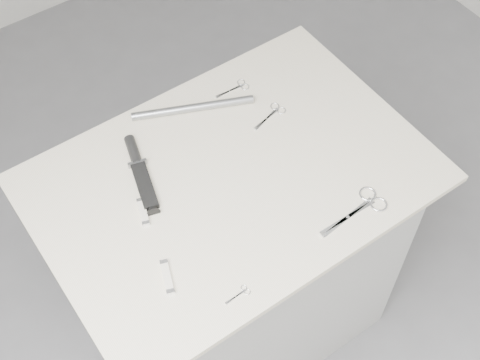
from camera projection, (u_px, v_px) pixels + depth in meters
ground at (234, 323)px, 2.47m from camera, size 4.00×4.00×0.01m
plinth at (233, 264)px, 2.10m from camera, size 0.90×0.60×0.90m
display_board at (232, 179)px, 1.73m from camera, size 1.00×0.70×0.02m
large_shears at (364, 206)px, 1.66m from camera, size 0.19×0.09×0.01m
embroidery_scissors_a at (273, 113)px, 1.84m from camera, size 0.11×0.06×0.00m
embroidery_scissors_b at (237, 88)px, 1.90m from camera, size 0.10×0.05×0.00m
tiny_scissors at (240, 294)px, 1.52m from camera, size 0.06×0.03×0.00m
sheathed_knife at (139, 169)px, 1.72m from camera, size 0.10×0.24×0.03m
pocket_knife_a at (143, 212)px, 1.65m from camera, size 0.04×0.08×0.01m
pocket_knife_b at (167, 277)px, 1.54m from camera, size 0.05×0.09×0.01m
metal_rail at (193, 108)px, 1.84m from camera, size 0.32×0.16×0.02m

